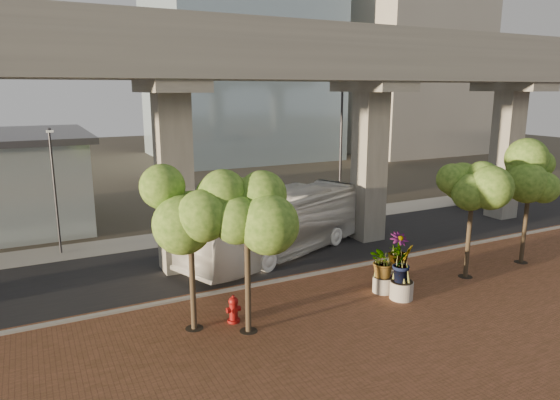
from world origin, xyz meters
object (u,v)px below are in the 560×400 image
transit_bus (280,224)px  fire_hydrant (233,309)px  parked_car (480,194)px  planter_front (384,263)px

transit_bus → fire_hydrant: transit_bus is taller
parked_car → fire_hydrant: parked_car is taller
parked_car → transit_bus: bearing=91.0°
transit_bus → fire_hydrant: (-5.48, -6.64, -1.19)m
transit_bus → parked_car: 20.97m
parked_car → planter_front: size_ratio=2.12×
planter_front → transit_bus: bearing=104.2°
transit_bus → parked_car: bearing=-99.7°
transit_bus → planter_front: 7.14m
fire_hydrant → planter_front: bearing=-2.2°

